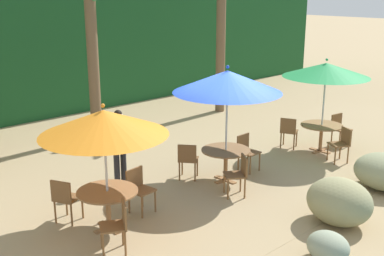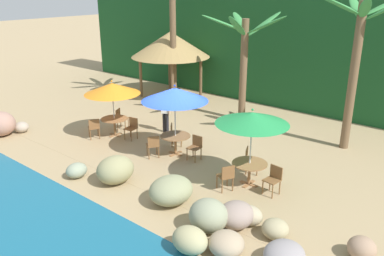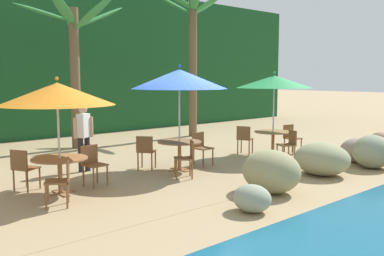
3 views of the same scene
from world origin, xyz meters
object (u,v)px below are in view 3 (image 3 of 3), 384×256
at_px(umbrella_blue, 179,79).
at_px(palm_tree_third, 193,41).
at_px(umbrella_orange, 57,94).
at_px(waiter_in_white, 84,132).
at_px(dining_table_blue, 179,146).
at_px(chair_green_inland, 244,138).
at_px(chair_orange_inland, 23,167).
at_px(chair_green_left, 289,143).
at_px(palm_tree_second, 75,48).
at_px(chair_orange_seaward, 93,162).
at_px(dining_table_orange, 60,164).
at_px(chair_orange_left, 62,178).
at_px(chair_blue_inland, 146,150).
at_px(chair_blue_left, 187,156).
at_px(dining_table_green, 273,136).
at_px(chair_blue_seaward, 201,146).
at_px(umbrella_green, 274,82).
at_px(chair_green_seaward, 291,136).

distance_m(umbrella_blue, palm_tree_third, 6.63).
distance_m(umbrella_orange, waiter_in_white, 2.34).
distance_m(dining_table_blue, chair_green_inland, 2.94).
distance_m(chair_orange_inland, waiter_in_white, 2.09).
bearing_deg(chair_green_left, palm_tree_second, 118.93).
distance_m(chair_orange_seaward, waiter_in_white, 1.58).
distance_m(umbrella_blue, chair_green_inland, 3.43).
bearing_deg(dining_table_orange, chair_orange_inland, 122.44).
xyz_separation_m(chair_orange_seaward, chair_orange_left, (-1.16, -0.99, 0.00)).
bearing_deg(chair_orange_inland, dining_table_blue, -8.89).
bearing_deg(palm_tree_second, dining_table_blue, -86.66).
distance_m(chair_orange_seaward, chair_orange_inland, 1.39).
height_order(chair_blue_inland, chair_green_left, same).
xyz_separation_m(dining_table_orange, dining_table_blue, (3.22, 0.15, 0.00)).
height_order(chair_blue_left, dining_table_green, chair_blue_left).
bearing_deg(palm_tree_second, umbrella_blue, -86.66).
xyz_separation_m(chair_orange_left, umbrella_blue, (3.55, 0.94, 1.77)).
height_order(dining_table_orange, palm_tree_second, palm_tree_second).
relative_size(dining_table_blue, chair_blue_seaward, 1.26).
relative_size(dining_table_orange, waiter_in_white, 0.65).
relative_size(chair_blue_inland, chair_blue_left, 1.00).
xyz_separation_m(chair_orange_left, waiter_in_white, (1.70, 2.40, 0.47)).
relative_size(umbrella_orange, dining_table_blue, 2.13).
relative_size(chair_green_inland, chair_green_left, 1.00).
height_order(chair_blue_seaward, chair_blue_inland, same).
xyz_separation_m(dining_table_orange, chair_green_left, (6.26, -0.96, -0.10)).
relative_size(umbrella_green, chair_green_left, 2.87).
xyz_separation_m(umbrella_orange, chair_green_seaward, (7.43, -0.19, -1.49)).
height_order(chair_orange_left, dining_table_blue, chair_orange_left).
height_order(chair_orange_inland, waiter_in_white, waiter_in_white).
distance_m(umbrella_blue, chair_blue_seaward, 1.96).
bearing_deg(chair_orange_inland, waiter_in_white, 25.80).
bearing_deg(dining_table_green, chair_blue_seaward, 170.06).
bearing_deg(chair_green_left, chair_orange_inland, 165.93).
height_order(chair_orange_inland, umbrella_green, umbrella_green).
bearing_deg(chair_blue_left, chair_blue_inland, 98.41).
distance_m(chair_orange_inland, dining_table_blue, 3.73).
bearing_deg(dining_table_orange, chair_blue_inland, 16.03).
relative_size(chair_blue_seaward, palm_tree_third, 0.16).
xyz_separation_m(chair_blue_seaward, chair_blue_inland, (-1.45, 0.48, 0.00)).
bearing_deg(chair_blue_seaward, chair_blue_inland, 161.54).
height_order(dining_table_orange, dining_table_blue, same).
bearing_deg(palm_tree_third, chair_green_inland, -111.41).
distance_m(chair_blue_inland, chair_green_left, 4.02).
xyz_separation_m(chair_orange_seaward, waiter_in_white, (0.54, 1.41, 0.47)).
relative_size(chair_orange_seaward, umbrella_green, 0.35).
relative_size(chair_orange_inland, waiter_in_white, 0.51).
relative_size(umbrella_blue, chair_green_seaward, 3.03).
distance_m(umbrella_orange, dining_table_orange, 1.39).
distance_m(umbrella_blue, chair_blue_left, 1.96).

